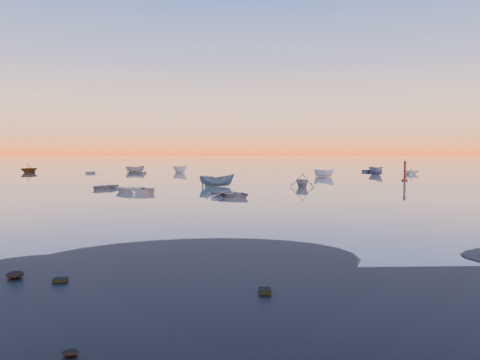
{
  "coord_description": "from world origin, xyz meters",
  "views": [
    {
      "loc": [
        -4.92,
        -19.78,
        4.32
      ],
      "look_at": [
        -3.12,
        28.0,
        1.36
      ],
      "focal_mm": 35.0,
      "sensor_mm": 36.0,
      "label": 1
    }
  ],
  "objects_px": {
    "boat_near_center": "(217,187)",
    "channel_marker": "(405,172)",
    "boat_near_left": "(231,197)",
    "boat_near_right": "(302,187)"
  },
  "relations": [
    {
      "from": "boat_near_center",
      "to": "channel_marker",
      "type": "distance_m",
      "value": 29.29
    },
    {
      "from": "boat_near_left",
      "to": "boat_near_right",
      "type": "bearing_deg",
      "value": 1.29
    },
    {
      "from": "boat_near_left",
      "to": "boat_near_center",
      "type": "distance_m",
      "value": 12.95
    },
    {
      "from": "boat_near_center",
      "to": "channel_marker",
      "type": "xyz_separation_m",
      "value": [
        27.3,
        10.54,
        1.24
      ]
    },
    {
      "from": "boat_near_left",
      "to": "boat_near_right",
      "type": "relative_size",
      "value": 1.06
    },
    {
      "from": "boat_near_center",
      "to": "channel_marker",
      "type": "relative_size",
      "value": 1.36
    },
    {
      "from": "boat_near_left",
      "to": "channel_marker",
      "type": "distance_m",
      "value": 34.87
    },
    {
      "from": "boat_near_left",
      "to": "channel_marker",
      "type": "relative_size",
      "value": 1.27
    },
    {
      "from": "boat_near_left",
      "to": "boat_near_right",
      "type": "height_order",
      "value": "boat_near_right"
    },
    {
      "from": "boat_near_center",
      "to": "boat_near_right",
      "type": "distance_m",
      "value": 10.3
    }
  ]
}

